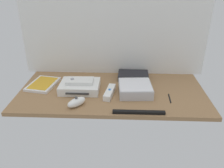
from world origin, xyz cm
name	(u,v)px	position (x,y,z in cm)	size (l,w,h in cm)	color
ground_plane	(112,92)	(0.00, 0.00, -1.00)	(100.00, 48.00, 2.00)	#936D47
back_wall	(114,22)	(0.00, 24.60, 32.00)	(110.00, 1.20, 64.00)	white
game_console	(80,87)	(-17.43, -0.22, 2.20)	(21.04, 16.54, 4.40)	white
mini_computer	(135,89)	(12.31, -2.21, 2.64)	(17.97, 17.97, 5.30)	silver
game_case	(43,84)	(-39.44, 4.78, 0.76)	(16.69, 21.07, 1.56)	white
network_router	(133,76)	(12.06, 16.40, 1.70)	(18.40, 12.84, 3.40)	black
remote_wand	(110,92)	(-1.05, -4.76, 1.51)	(6.03, 15.19, 3.40)	white
remote_nunchuk	(77,102)	(-16.32, -16.33, 2.04)	(10.07, 10.28, 5.10)	white
remote_classic_pad	(80,81)	(-17.29, 0.41, 5.41)	(14.59, 8.35, 2.40)	white
sensor_bar	(139,112)	(13.17, -21.77, 0.70)	(24.00, 1.80, 1.40)	black
stylus_pen	(170,98)	(29.81, -7.36, 0.35)	(0.70, 0.70, 9.00)	black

